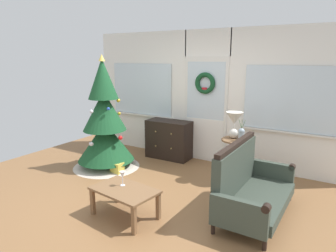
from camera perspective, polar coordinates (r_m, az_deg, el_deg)
name	(u,v)px	position (r m, az deg, el deg)	size (l,w,h in m)	color
ground_plane	(146,199)	(4.57, -4.23, -13.58)	(6.76, 6.76, 0.00)	brown
back_wall_with_door	(207,97)	(5.96, 7.28, 5.52)	(5.20, 0.19, 2.55)	white
christmas_tree	(105,127)	(5.71, -11.81, -0.15)	(1.25, 1.25, 2.08)	#4C331E
dresser_cabinet	(169,139)	(6.19, 0.16, -2.54)	(0.91, 0.46, 0.78)	black
settee_sofa	(249,187)	(4.17, 14.97, -11.00)	(0.74, 1.51, 0.96)	black
side_table	(236,152)	(5.12, 12.62, -4.73)	(0.50, 0.48, 0.72)	brown
table_lamp	(234,121)	(5.05, 12.40, 0.86)	(0.28, 0.28, 0.44)	silver
flower_vase	(241,134)	(4.95, 13.67, -1.45)	(0.11, 0.10, 0.35)	#99ADBC
coffee_table	(125,193)	(4.01, -8.19, -12.40)	(0.90, 0.62, 0.39)	brown
wine_glass	(122,175)	(4.04, -8.59, -9.18)	(0.08, 0.08, 0.20)	silver
gift_box	(117,168)	(5.54, -9.56, -7.80)	(0.19, 0.18, 0.19)	#D8C64C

